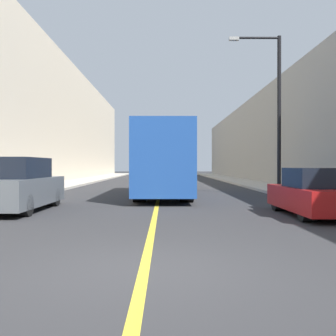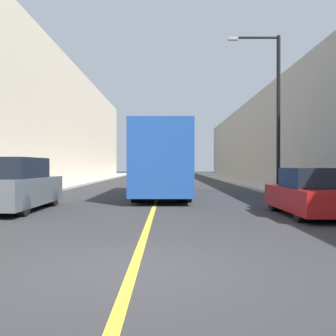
# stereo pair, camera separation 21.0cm
# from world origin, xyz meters

# --- Properties ---
(ground_plane) EXTENTS (200.00, 200.00, 0.00)m
(ground_plane) POSITION_xyz_m (0.00, 0.00, 0.00)
(ground_plane) COLOR #2D2D30
(sidewalk_left) EXTENTS (2.96, 72.00, 0.15)m
(sidewalk_left) POSITION_xyz_m (-7.41, 30.00, 0.08)
(sidewalk_left) COLOR #B2AA9E
(sidewalk_left) RESTS_ON ground
(sidewalk_right) EXTENTS (2.96, 72.00, 0.15)m
(sidewalk_right) POSITION_xyz_m (7.41, 30.00, 0.08)
(sidewalk_right) COLOR #B2AA9E
(sidewalk_right) RESTS_ON ground
(building_row_left) EXTENTS (4.00, 72.00, 11.80)m
(building_row_left) POSITION_xyz_m (-10.90, 30.00, 5.90)
(building_row_left) COLOR beige
(building_row_left) RESTS_ON ground
(building_row_right) EXTENTS (4.00, 72.00, 8.33)m
(building_row_right) POSITION_xyz_m (10.90, 30.00, 4.17)
(building_row_right) COLOR gray
(building_row_right) RESTS_ON ground
(road_center_line) EXTENTS (0.16, 72.00, 0.01)m
(road_center_line) POSITION_xyz_m (0.00, 30.00, 0.00)
(road_center_line) COLOR gold
(road_center_line) RESTS_ON ground
(bus) EXTENTS (2.55, 10.22, 3.41)m
(bus) POSITION_xyz_m (0.24, 13.96, 1.82)
(bus) COLOR #1E4793
(bus) RESTS_ON ground
(parked_suv_left) EXTENTS (1.87, 4.94, 1.82)m
(parked_suv_left) POSITION_xyz_m (-4.71, 7.61, 0.85)
(parked_suv_left) COLOR #51565B
(parked_suv_left) RESTS_ON ground
(car_right_near) EXTENTS (1.75, 4.31, 1.48)m
(car_right_near) POSITION_xyz_m (4.90, 6.21, 0.67)
(car_right_near) COLOR maroon
(car_right_near) RESTS_ON ground
(street_lamp_right) EXTENTS (2.70, 0.24, 8.11)m
(street_lamp_right) POSITION_xyz_m (6.01, 14.51, 4.76)
(street_lamp_right) COLOR black
(street_lamp_right) RESTS_ON sidewalk_right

